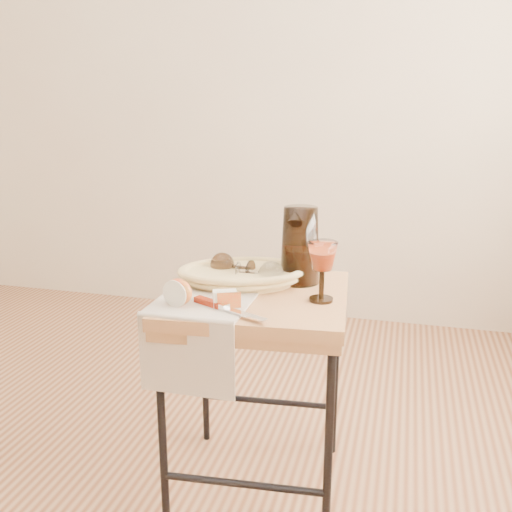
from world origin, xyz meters
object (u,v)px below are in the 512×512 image
(tea_towel, at_px, (201,304))
(pitcher, at_px, (300,245))
(apple_half, at_px, (179,292))
(side_table, at_px, (258,394))
(goblet_lying_a, at_px, (234,266))
(table_knife, at_px, (226,307))
(goblet_lying_b, at_px, (257,272))
(wine_goblet, at_px, (322,271))
(bread_basket, at_px, (242,276))

(tea_towel, relative_size, pitcher, 0.96)
(apple_half, bearing_deg, side_table, 56.62)
(goblet_lying_a, distance_m, table_knife, 0.28)
(goblet_lying_b, height_order, table_knife, goblet_lying_b)
(tea_towel, bearing_deg, apple_half, -151.04)
(goblet_lying_a, height_order, table_knife, goblet_lying_a)
(goblet_lying_a, xyz_separation_m, pitcher, (0.20, 0.05, 0.07))
(goblet_lying_a, bearing_deg, goblet_lying_b, 170.45)
(pitcher, bearing_deg, goblet_lying_a, -173.87)
(table_knife, bearing_deg, tea_towel, -179.65)
(pitcher, xyz_separation_m, wine_goblet, (0.09, -0.16, -0.03))
(wine_goblet, xyz_separation_m, apple_half, (-0.38, -0.15, -0.05))
(bread_basket, relative_size, goblet_lying_b, 2.88)
(goblet_lying_a, height_order, goblet_lying_b, goblet_lying_a)
(goblet_lying_a, height_order, wine_goblet, wine_goblet)
(goblet_lying_a, distance_m, pitcher, 0.22)
(goblet_lying_b, height_order, pitcher, pitcher)
(bread_basket, xyz_separation_m, table_knife, (0.03, -0.25, -0.01))
(side_table, xyz_separation_m, pitcher, (0.10, 0.14, 0.46))
(pitcher, bearing_deg, table_knife, -122.06)
(goblet_lying_a, xyz_separation_m, table_knife, (0.06, -0.27, -0.04))
(bread_basket, bearing_deg, tea_towel, -126.40)
(bread_basket, relative_size, pitcher, 1.26)
(goblet_lying_b, xyz_separation_m, table_knife, (-0.02, -0.23, -0.03))
(side_table, relative_size, table_knife, 2.73)
(pitcher, height_order, apple_half, pitcher)
(goblet_lying_b, bearing_deg, goblet_lying_a, 153.84)
(side_table, height_order, bread_basket, bread_basket)
(apple_half, bearing_deg, tea_towel, 41.95)
(bread_basket, distance_m, goblet_lying_a, 0.04)
(side_table, distance_m, goblet_lying_a, 0.41)
(goblet_lying_a, xyz_separation_m, apple_half, (-0.08, -0.26, -0.01))
(goblet_lying_b, bearing_deg, wine_goblet, -21.02)
(goblet_lying_a, distance_m, apple_half, 0.27)
(side_table, relative_size, goblet_lying_a, 5.32)
(side_table, relative_size, bread_basket, 1.90)
(pitcher, height_order, table_knife, pitcher)
(goblet_lying_b, xyz_separation_m, wine_goblet, (0.21, -0.07, 0.04))
(side_table, relative_size, wine_goblet, 3.79)
(bread_basket, bearing_deg, table_knife, -104.04)
(goblet_lying_a, distance_m, wine_goblet, 0.32)
(wine_goblet, relative_size, table_knife, 0.72)
(goblet_lying_b, bearing_deg, apple_half, -129.69)
(tea_towel, relative_size, goblet_lying_b, 2.20)
(tea_towel, height_order, bread_basket, bread_basket)
(goblet_lying_b, bearing_deg, table_knife, -98.60)
(tea_towel, xyz_separation_m, table_knife, (0.09, -0.04, 0.01))
(pitcher, relative_size, apple_half, 3.40)
(side_table, xyz_separation_m, goblet_lying_a, (-0.10, 0.08, 0.39))
(tea_towel, height_order, wine_goblet, wine_goblet)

